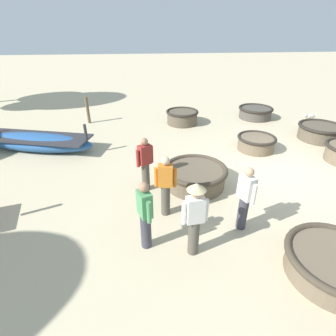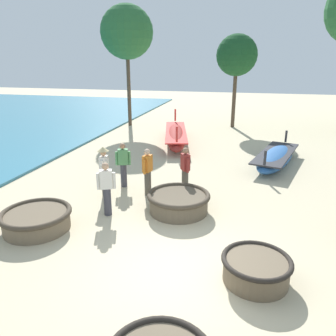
{
  "view_description": "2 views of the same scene",
  "coord_description": "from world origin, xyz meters",
  "px_view_note": "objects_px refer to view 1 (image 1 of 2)",
  "views": [
    {
      "loc": [
        -6.96,
        4.34,
        4.13
      ],
      "look_at": [
        -0.91,
        3.67,
        0.8
      ],
      "focal_mm": 28.0,
      "sensor_mm": 36.0,
      "label": 1
    },
    {
      "loc": [
        1.24,
        -5.77,
        4.28
      ],
      "look_at": [
        -1.26,
        4.47,
        0.77
      ],
      "focal_mm": 35.0,
      "sensor_mm": 36.0,
      "label": 2
    }
  ],
  "objects_px": {
    "coracle_nearest": "(336,264)",
    "fisherman_standing_right": "(145,163)",
    "coracle_center": "(320,131)",
    "fisherman_standing_left": "(145,214)",
    "mooring_post_shoreline": "(88,110)",
    "long_boat_red_hull": "(37,142)",
    "coracle_front_right": "(255,112)",
    "coracle_beside_post": "(195,175)",
    "fisherman_hauling": "(165,185)",
    "coracle_weathered": "(256,143)",
    "dog": "(309,117)",
    "coracle_far_right": "(182,117)",
    "fisherman_by_coracle": "(245,197)",
    "fisherman_crouching": "(195,215)"
  },
  "relations": [
    {
      "from": "coracle_nearest",
      "to": "fisherman_standing_right",
      "type": "distance_m",
      "value": 4.75
    },
    {
      "from": "coracle_center",
      "to": "fisherman_standing_left",
      "type": "height_order",
      "value": "fisherman_standing_left"
    },
    {
      "from": "mooring_post_shoreline",
      "to": "fisherman_standing_left",
      "type": "bearing_deg",
      "value": -163.7
    },
    {
      "from": "coracle_nearest",
      "to": "long_boat_red_hull",
      "type": "distance_m",
      "value": 9.76
    },
    {
      "from": "coracle_front_right",
      "to": "mooring_post_shoreline",
      "type": "height_order",
      "value": "mooring_post_shoreline"
    },
    {
      "from": "coracle_beside_post",
      "to": "mooring_post_shoreline",
      "type": "distance_m",
      "value": 7.19
    },
    {
      "from": "coracle_front_right",
      "to": "long_boat_red_hull",
      "type": "distance_m",
      "value": 10.03
    },
    {
      "from": "coracle_center",
      "to": "fisherman_hauling",
      "type": "relative_size",
      "value": 1.11
    },
    {
      "from": "fisherman_standing_left",
      "to": "coracle_nearest",
      "type": "bearing_deg",
      "value": -108.27
    },
    {
      "from": "coracle_beside_post",
      "to": "coracle_nearest",
      "type": "height_order",
      "value": "coracle_beside_post"
    },
    {
      "from": "fisherman_standing_left",
      "to": "mooring_post_shoreline",
      "type": "distance_m",
      "value": 8.64
    },
    {
      "from": "mooring_post_shoreline",
      "to": "coracle_weathered",
      "type": "bearing_deg",
      "value": -119.86
    },
    {
      "from": "fisherman_hauling",
      "to": "dog",
      "type": "relative_size",
      "value": 2.29
    },
    {
      "from": "coracle_front_right",
      "to": "coracle_far_right",
      "type": "xyz_separation_m",
      "value": [
        -0.44,
        3.78,
        0.04
      ]
    },
    {
      "from": "coracle_center",
      "to": "fisherman_by_coracle",
      "type": "xyz_separation_m",
      "value": [
        -4.83,
        5.07,
        0.5
      ]
    },
    {
      "from": "fisherman_standing_right",
      "to": "fisherman_standing_left",
      "type": "xyz_separation_m",
      "value": [
        -2.2,
        0.07,
        0.0
      ]
    },
    {
      "from": "coracle_center",
      "to": "fisherman_standing_left",
      "type": "relative_size",
      "value": 1.11
    },
    {
      "from": "fisherman_standing_right",
      "to": "fisherman_by_coracle",
      "type": "height_order",
      "value": "same"
    },
    {
      "from": "fisherman_hauling",
      "to": "coracle_weathered",
      "type": "bearing_deg",
      "value": -47.6
    },
    {
      "from": "coracle_nearest",
      "to": "fisherman_standing_right",
      "type": "relative_size",
      "value": 1.17
    },
    {
      "from": "coracle_weathered",
      "to": "fisherman_standing_left",
      "type": "height_order",
      "value": "fisherman_standing_left"
    },
    {
      "from": "coracle_beside_post",
      "to": "long_boat_red_hull",
      "type": "bearing_deg",
      "value": 60.25
    },
    {
      "from": "coracle_beside_post",
      "to": "long_boat_red_hull",
      "type": "height_order",
      "value": "long_boat_red_hull"
    },
    {
      "from": "coracle_front_right",
      "to": "dog",
      "type": "relative_size",
      "value": 2.44
    },
    {
      "from": "long_boat_red_hull",
      "to": "fisherman_standing_left",
      "type": "relative_size",
      "value": 2.89
    },
    {
      "from": "coracle_weathered",
      "to": "mooring_post_shoreline",
      "type": "distance_m",
      "value": 7.71
    },
    {
      "from": "fisherman_standing_left",
      "to": "coracle_beside_post",
      "type": "bearing_deg",
      "value": -33.28
    },
    {
      "from": "coracle_weathered",
      "to": "mooring_post_shoreline",
      "type": "bearing_deg",
      "value": 60.14
    },
    {
      "from": "fisherman_hauling",
      "to": "dog",
      "type": "distance_m",
      "value": 9.42
    },
    {
      "from": "fisherman_standing_right",
      "to": "fisherman_crouching",
      "type": "height_order",
      "value": "fisherman_crouching"
    },
    {
      "from": "coracle_far_right",
      "to": "long_boat_red_hull",
      "type": "bearing_deg",
      "value": 111.99
    },
    {
      "from": "coracle_front_right",
      "to": "fisherman_standing_left",
      "type": "relative_size",
      "value": 1.07
    },
    {
      "from": "long_boat_red_hull",
      "to": "fisherman_hauling",
      "type": "height_order",
      "value": "fisherman_hauling"
    },
    {
      "from": "coracle_beside_post",
      "to": "coracle_front_right",
      "type": "relative_size",
      "value": 1.11
    },
    {
      "from": "long_boat_red_hull",
      "to": "dog",
      "type": "xyz_separation_m",
      "value": [
        1.58,
        -11.72,
        0.05
      ]
    },
    {
      "from": "coracle_far_right",
      "to": "fisherman_standing_left",
      "type": "height_order",
      "value": "fisherman_standing_left"
    },
    {
      "from": "coracle_far_right",
      "to": "dog",
      "type": "xyz_separation_m",
      "value": [
        -0.78,
        -5.87,
        0.03
      ]
    },
    {
      "from": "long_boat_red_hull",
      "to": "fisherman_hauling",
      "type": "distance_m",
      "value": 6.17
    },
    {
      "from": "coracle_beside_post",
      "to": "fisherman_standing_right",
      "type": "bearing_deg",
      "value": 93.27
    },
    {
      "from": "coracle_weathered",
      "to": "fisherman_standing_left",
      "type": "distance_m",
      "value": 6.19
    },
    {
      "from": "fisherman_standing_left",
      "to": "dog",
      "type": "xyz_separation_m",
      "value": [
        6.93,
        -7.85,
        -0.46
      ]
    },
    {
      "from": "coracle_front_right",
      "to": "fisherman_standing_left",
      "type": "height_order",
      "value": "fisherman_standing_left"
    },
    {
      "from": "coracle_nearest",
      "to": "fisherman_crouching",
      "type": "bearing_deg",
      "value": 71.13
    },
    {
      "from": "coracle_nearest",
      "to": "fisherman_crouching",
      "type": "xyz_separation_m",
      "value": [
        0.85,
        2.48,
        0.67
      ]
    },
    {
      "from": "coracle_center",
      "to": "coracle_nearest",
      "type": "distance_m",
      "value": 7.38
    },
    {
      "from": "fisherman_standing_left",
      "to": "fisherman_by_coracle",
      "type": "bearing_deg",
      "value": -81.06
    },
    {
      "from": "coracle_center",
      "to": "fisherman_by_coracle",
      "type": "height_order",
      "value": "fisherman_by_coracle"
    },
    {
      "from": "long_boat_red_hull",
      "to": "fisherman_standing_right",
      "type": "xyz_separation_m",
      "value": [
        -3.15,
        -3.95,
        0.51
      ]
    },
    {
      "from": "coracle_front_right",
      "to": "fisherman_standing_left",
      "type": "bearing_deg",
      "value": 144.74
    },
    {
      "from": "coracle_center",
      "to": "fisherman_standing_right",
      "type": "relative_size",
      "value": 1.11
    }
  ]
}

